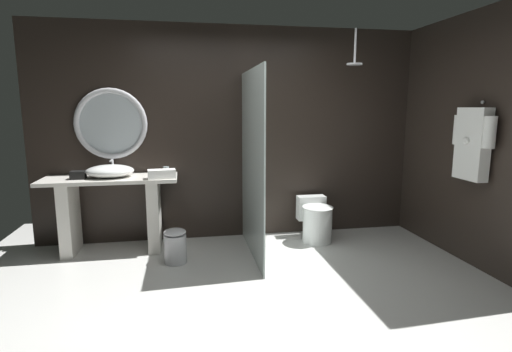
{
  "coord_description": "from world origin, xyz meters",
  "views": [
    {
      "loc": [
        -0.62,
        -3.04,
        1.63
      ],
      "look_at": [
        0.08,
        0.78,
        0.96
      ],
      "focal_mm": 27.91,
      "sensor_mm": 36.0,
      "label": 1
    }
  ],
  "objects_px": {
    "hanging_bathrobe": "(473,142)",
    "folded_hand_towel": "(162,174)",
    "tissue_box": "(78,175)",
    "round_wall_mirror": "(111,124)",
    "waste_bin": "(175,246)",
    "tumbler_cup": "(166,171)",
    "vessel_sink": "(110,171)",
    "rain_shower_head": "(355,59)",
    "toilet": "(316,220)"
  },
  "relations": [
    {
      "from": "tumbler_cup",
      "to": "rain_shower_head",
      "type": "relative_size",
      "value": 0.25
    },
    {
      "from": "vessel_sink",
      "to": "toilet",
      "type": "relative_size",
      "value": 0.96
    },
    {
      "from": "vessel_sink",
      "to": "waste_bin",
      "type": "bearing_deg",
      "value": -35.83
    },
    {
      "from": "vessel_sink",
      "to": "folded_hand_towel",
      "type": "xyz_separation_m",
      "value": [
        0.57,
        -0.18,
        -0.02
      ]
    },
    {
      "from": "hanging_bathrobe",
      "to": "waste_bin",
      "type": "height_order",
      "value": "hanging_bathrobe"
    },
    {
      "from": "hanging_bathrobe",
      "to": "folded_hand_towel",
      "type": "relative_size",
      "value": 2.66
    },
    {
      "from": "hanging_bathrobe",
      "to": "tissue_box",
      "type": "bearing_deg",
      "value": 165.23
    },
    {
      "from": "rain_shower_head",
      "to": "hanging_bathrobe",
      "type": "height_order",
      "value": "rain_shower_head"
    },
    {
      "from": "rain_shower_head",
      "to": "hanging_bathrobe",
      "type": "relative_size",
      "value": 0.51
    },
    {
      "from": "hanging_bathrobe",
      "to": "toilet",
      "type": "bearing_deg",
      "value": 141.02
    },
    {
      "from": "waste_bin",
      "to": "tissue_box",
      "type": "bearing_deg",
      "value": 156.17
    },
    {
      "from": "tumbler_cup",
      "to": "toilet",
      "type": "bearing_deg",
      "value": -3.45
    },
    {
      "from": "tissue_box",
      "to": "folded_hand_towel",
      "type": "height_order",
      "value": "folded_hand_towel"
    },
    {
      "from": "tissue_box",
      "to": "round_wall_mirror",
      "type": "relative_size",
      "value": 0.19
    },
    {
      "from": "round_wall_mirror",
      "to": "tissue_box",
      "type": "bearing_deg",
      "value": -137.06
    },
    {
      "from": "tumbler_cup",
      "to": "folded_hand_towel",
      "type": "relative_size",
      "value": 0.34
    },
    {
      "from": "tissue_box",
      "to": "round_wall_mirror",
      "type": "bearing_deg",
      "value": 42.94
    },
    {
      "from": "tissue_box",
      "to": "round_wall_mirror",
      "type": "height_order",
      "value": "round_wall_mirror"
    },
    {
      "from": "tumbler_cup",
      "to": "round_wall_mirror",
      "type": "relative_size",
      "value": 0.12
    },
    {
      "from": "round_wall_mirror",
      "to": "toilet",
      "type": "xyz_separation_m",
      "value": [
        2.4,
        -0.33,
        -1.18
      ]
    },
    {
      "from": "tissue_box",
      "to": "hanging_bathrobe",
      "type": "distance_m",
      "value": 4.13
    },
    {
      "from": "tissue_box",
      "to": "folded_hand_towel",
      "type": "distance_m",
      "value": 0.91
    },
    {
      "from": "tumbler_cup",
      "to": "waste_bin",
      "type": "relative_size",
      "value": 0.27
    },
    {
      "from": "rain_shower_head",
      "to": "toilet",
      "type": "xyz_separation_m",
      "value": [
        -0.35,
        0.16,
        -1.9
      ]
    },
    {
      "from": "waste_bin",
      "to": "round_wall_mirror",
      "type": "bearing_deg",
      "value": 132.88
    },
    {
      "from": "vessel_sink",
      "to": "rain_shower_head",
      "type": "height_order",
      "value": "rain_shower_head"
    },
    {
      "from": "tissue_box",
      "to": "toilet",
      "type": "distance_m",
      "value": 2.79
    },
    {
      "from": "round_wall_mirror",
      "to": "folded_hand_towel",
      "type": "relative_size",
      "value": 2.77
    },
    {
      "from": "vessel_sink",
      "to": "tumbler_cup",
      "type": "bearing_deg",
      "value": 2.22
    },
    {
      "from": "vessel_sink",
      "to": "tumbler_cup",
      "type": "xyz_separation_m",
      "value": [
        0.61,
        0.02,
        -0.02
      ]
    },
    {
      "from": "vessel_sink",
      "to": "tumbler_cup",
      "type": "height_order",
      "value": "vessel_sink"
    },
    {
      "from": "tumbler_cup",
      "to": "vessel_sink",
      "type": "bearing_deg",
      "value": -177.78
    },
    {
      "from": "tumbler_cup",
      "to": "round_wall_mirror",
      "type": "distance_m",
      "value": 0.84
    },
    {
      "from": "vessel_sink",
      "to": "round_wall_mirror",
      "type": "height_order",
      "value": "round_wall_mirror"
    },
    {
      "from": "tissue_box",
      "to": "round_wall_mirror",
      "type": "xyz_separation_m",
      "value": [
        0.32,
        0.3,
        0.54
      ]
    },
    {
      "from": "round_wall_mirror",
      "to": "hanging_bathrobe",
      "type": "relative_size",
      "value": 1.04
    },
    {
      "from": "toilet",
      "to": "folded_hand_towel",
      "type": "relative_size",
      "value": 1.83
    },
    {
      "from": "hanging_bathrobe",
      "to": "round_wall_mirror",
      "type": "bearing_deg",
      "value": 159.72
    },
    {
      "from": "vessel_sink",
      "to": "toilet",
      "type": "height_order",
      "value": "vessel_sink"
    },
    {
      "from": "round_wall_mirror",
      "to": "hanging_bathrobe",
      "type": "xyz_separation_m",
      "value": [
        3.65,
        -1.35,
        -0.15
      ]
    },
    {
      "from": "toilet",
      "to": "folded_hand_towel",
      "type": "height_order",
      "value": "folded_hand_towel"
    },
    {
      "from": "rain_shower_head",
      "to": "toilet",
      "type": "relative_size",
      "value": 0.74
    },
    {
      "from": "waste_bin",
      "to": "folded_hand_towel",
      "type": "distance_m",
      "value": 0.8
    },
    {
      "from": "rain_shower_head",
      "to": "waste_bin",
      "type": "bearing_deg",
      "value": -172.59
    },
    {
      "from": "vessel_sink",
      "to": "tissue_box",
      "type": "bearing_deg",
      "value": -170.66
    },
    {
      "from": "tissue_box",
      "to": "hanging_bathrobe",
      "type": "relative_size",
      "value": 0.19
    },
    {
      "from": "tissue_box",
      "to": "waste_bin",
      "type": "height_order",
      "value": "tissue_box"
    },
    {
      "from": "tumbler_cup",
      "to": "folded_hand_towel",
      "type": "bearing_deg",
      "value": -100.89
    },
    {
      "from": "hanging_bathrobe",
      "to": "rain_shower_head",
      "type": "bearing_deg",
      "value": 136.37
    },
    {
      "from": "rain_shower_head",
      "to": "hanging_bathrobe",
      "type": "distance_m",
      "value": 1.52
    }
  ]
}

